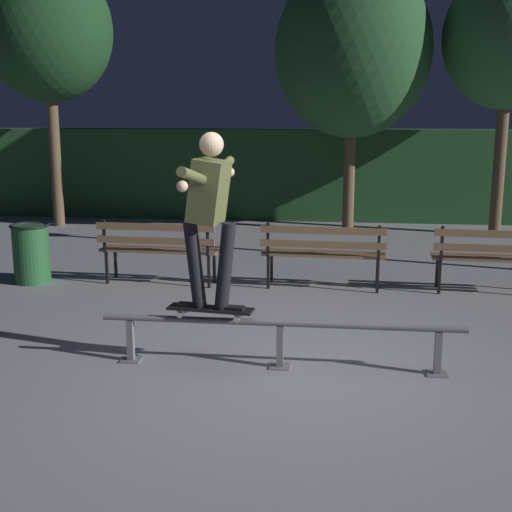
# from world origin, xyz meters

# --- Properties ---
(ground_plane) EXTENTS (90.00, 90.00, 0.00)m
(ground_plane) POSITION_xyz_m (0.00, 0.00, 0.00)
(ground_plane) COLOR gray
(hedge_backdrop) EXTENTS (24.00, 1.20, 1.93)m
(hedge_backdrop) POSITION_xyz_m (0.00, 9.11, 0.97)
(hedge_backdrop) COLOR #234C28
(hedge_backdrop) RESTS_ON ground
(grind_rail) EXTENTS (3.25, 0.18, 0.45)m
(grind_rail) POSITION_xyz_m (0.00, 0.11, 0.33)
(grind_rail) COLOR slate
(grind_rail) RESTS_ON ground
(skateboard) EXTENTS (0.80, 0.29, 0.09)m
(skateboard) POSITION_xyz_m (-0.63, 0.11, 0.52)
(skateboard) COLOR black
(skateboard) RESTS_ON grind_rail
(skateboarder) EXTENTS (0.63, 1.40, 1.56)m
(skateboarder) POSITION_xyz_m (-0.63, 0.11, 1.46)
(skateboarder) COLOR black
(skateboarder) RESTS_ON skateboard
(park_bench_leftmost) EXTENTS (1.62, 0.48, 0.88)m
(park_bench_leftmost) POSITION_xyz_m (-1.87, 2.90, 0.54)
(park_bench_leftmost) COLOR black
(park_bench_leftmost) RESTS_ON ground
(park_bench_left_center) EXTENTS (1.62, 0.48, 0.88)m
(park_bench_left_center) POSITION_xyz_m (0.32, 2.90, 0.54)
(park_bench_left_center) COLOR black
(park_bench_left_center) RESTS_ON ground
(park_bench_right_center) EXTENTS (1.62, 0.48, 0.88)m
(park_bench_right_center) POSITION_xyz_m (2.50, 2.90, 0.54)
(park_bench_right_center) COLOR black
(park_bench_right_center) RESTS_ON ground
(tree_far_right) EXTENTS (2.34, 2.34, 4.89)m
(tree_far_right) POSITION_xyz_m (3.47, 7.36, 3.59)
(tree_far_right) COLOR brown
(tree_far_right) RESTS_ON ground
(tree_far_left) EXTENTS (2.51, 2.51, 5.23)m
(tree_far_left) POSITION_xyz_m (-5.19, 7.40, 3.83)
(tree_far_left) COLOR brown
(tree_far_left) RESTS_ON ground
(tree_behind_benches) EXTENTS (2.92, 2.92, 5.01)m
(tree_behind_benches) POSITION_xyz_m (0.70, 7.47, 3.40)
(tree_behind_benches) COLOR brown
(tree_behind_benches) RESTS_ON ground
(trash_can) EXTENTS (0.52, 0.52, 0.80)m
(trash_can) POSITION_xyz_m (-3.61, 2.81, 0.41)
(trash_can) COLOR #23562D
(trash_can) RESTS_ON ground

